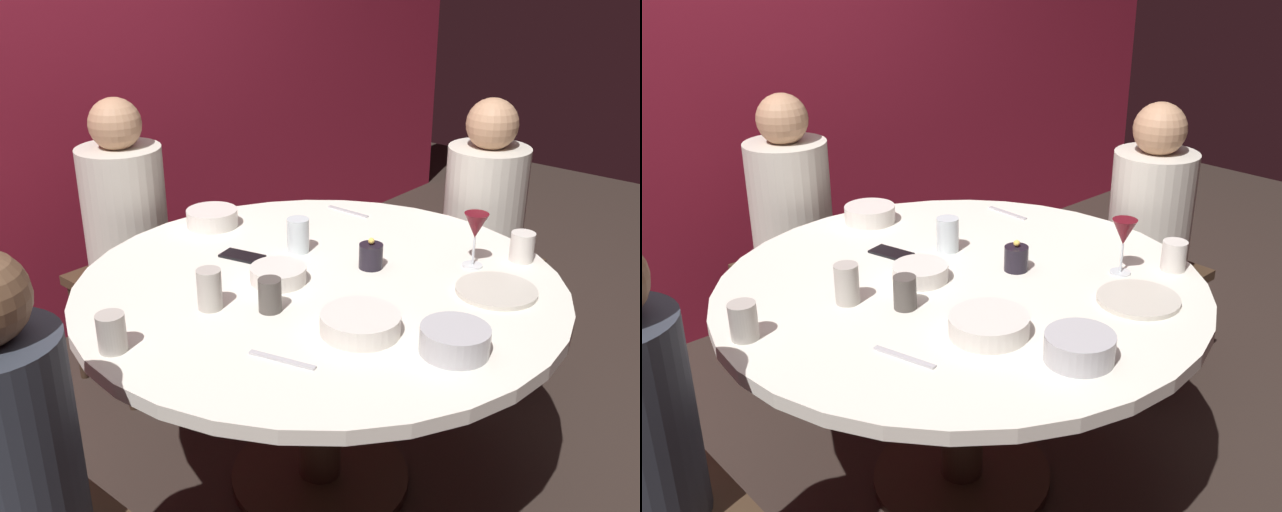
{
  "view_description": "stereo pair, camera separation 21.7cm",
  "coord_description": "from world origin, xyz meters",
  "views": [
    {
      "loc": [
        -1.51,
        -1.3,
        1.7
      ],
      "look_at": [
        0.0,
        0.0,
        0.83
      ],
      "focal_mm": 41.16,
      "sensor_mm": 36.0,
      "label": 1
    },
    {
      "loc": [
        -1.36,
        -1.45,
        1.7
      ],
      "look_at": [
        0.0,
        0.0,
        0.83
      ],
      "focal_mm": 41.16,
      "sensor_mm": 36.0,
      "label": 2
    }
  ],
  "objects": [
    {
      "name": "cup_near_candle",
      "position": [
        -0.24,
        -0.02,
        0.8
      ],
      "size": [
        0.06,
        0.06,
        0.1
      ],
      "primitive_type": "cylinder",
      "color": "#4C4742",
      "rests_on": "dining_table"
    },
    {
      "name": "back_wall",
      "position": [
        0.0,
        1.56,
        1.3
      ],
      "size": [
        6.0,
        0.1,
        2.6
      ],
      "primitive_type": "cube",
      "color": "maroon",
      "rests_on": "ground"
    },
    {
      "name": "cup_far_edge",
      "position": [
        -0.64,
        0.13,
        0.8
      ],
      "size": [
        0.07,
        0.07,
        0.1
      ],
      "primitive_type": "cylinder",
      "color": "#B2ADA3",
      "rests_on": "dining_table"
    },
    {
      "name": "cup_center_front",
      "position": [
        0.12,
        0.2,
        0.8
      ],
      "size": [
        0.07,
        0.07,
        0.11
      ],
      "primitive_type": "cylinder",
      "color": "silver",
      "rests_on": "dining_table"
    },
    {
      "name": "bowl_small_white",
      "position": [
        -0.09,
        0.09,
        0.77
      ],
      "size": [
        0.17,
        0.17,
        0.05
      ],
      "primitive_type": "cylinder",
      "color": "silver",
      "rests_on": "dining_table"
    },
    {
      "name": "bowl_serving_large",
      "position": [
        -0.1,
        -0.52,
        0.78
      ],
      "size": [
        0.17,
        0.17,
        0.07
      ],
      "primitive_type": "cylinder",
      "color": "#B7B7BC",
      "rests_on": "dining_table"
    },
    {
      "name": "cell_phone",
      "position": [
        -0.03,
        0.3,
        0.75
      ],
      "size": [
        0.1,
        0.15,
        0.01
      ],
      "primitive_type": "cube",
      "rotation": [
        0.0,
        0.0,
        3.38
      ],
      "color": "black",
      "rests_on": "dining_table"
    },
    {
      "name": "fork_near_plate",
      "position": [
        0.52,
        0.3,
        0.75
      ],
      "size": [
        0.02,
        0.18,
        0.01
      ],
      "primitive_type": "cube",
      "rotation": [
        0.0,
        0.0,
        0.02
      ],
      "color": "#B7B7BC",
      "rests_on": "dining_table"
    },
    {
      "name": "candle_holder",
      "position": [
        0.17,
        -0.06,
        0.79
      ],
      "size": [
        0.07,
        0.07,
        0.1
      ],
      "color": "black",
      "rests_on": "dining_table"
    },
    {
      "name": "dinner_plate",
      "position": [
        0.27,
        -0.44,
        0.75
      ],
      "size": [
        0.24,
        0.24,
        0.01
      ],
      "primitive_type": "cylinder",
      "color": "beige",
      "rests_on": "dining_table"
    },
    {
      "name": "knife_near_plate",
      "position": [
        -0.41,
        -0.23,
        0.75
      ],
      "size": [
        0.06,
        0.18,
        0.01
      ],
      "primitive_type": "cube",
      "rotation": [
        0.0,
        0.0,
        0.27
      ],
      "color": "#B7B7BC",
      "rests_on": "dining_table"
    },
    {
      "name": "seated_diner_right",
      "position": [
        1.0,
        0.0,
        0.71
      ],
      "size": [
        0.4,
        0.4,
        1.14
      ],
      "rotation": [
        0.0,
        0.0,
        3.14
      ],
      "color": "#3F2D1E",
      "rests_on": "ground"
    },
    {
      "name": "ground_plane",
      "position": [
        0.0,
        0.0,
        0.0
      ],
      "size": [
        8.0,
        8.0,
        0.0
      ],
      "primitive_type": "plane",
      "color": "#2D231E"
    },
    {
      "name": "bowl_sauce_side",
      "position": [
        0.09,
        0.59,
        0.78
      ],
      "size": [
        0.18,
        0.18,
        0.06
      ],
      "primitive_type": "cylinder",
      "color": "silver",
      "rests_on": "dining_table"
    },
    {
      "name": "seated_diner_back",
      "position": [
        0.0,
        0.99,
        0.72
      ],
      "size": [
        0.4,
        0.4,
        1.17
      ],
      "rotation": [
        0.0,
        0.0,
        4.71
      ],
      "color": "#3F2D1E",
      "rests_on": "ground"
    },
    {
      "name": "wine_glass",
      "position": [
        0.39,
        -0.29,
        0.88
      ],
      "size": [
        0.08,
        0.08,
        0.18
      ],
      "color": "silver",
      "rests_on": "dining_table"
    },
    {
      "name": "dining_table",
      "position": [
        0.0,
        0.0,
        0.61
      ],
      "size": [
        1.47,
        1.47,
        0.75
      ],
      "color": "silver",
      "rests_on": "ground"
    },
    {
      "name": "bowl_salad_center",
      "position": [
        -0.17,
        -0.28,
        0.77
      ],
      "size": [
        0.21,
        0.21,
        0.05
      ],
      "primitive_type": "cylinder",
      "color": "silver",
      "rests_on": "dining_table"
    },
    {
      "name": "cup_by_right_diner",
      "position": [
        0.53,
        -0.39,
        0.79
      ],
      "size": [
        0.08,
        0.08,
        0.09
      ],
      "primitive_type": "cylinder",
      "color": "silver",
      "rests_on": "dining_table"
    },
    {
      "name": "cup_by_left_diner",
      "position": [
        -0.33,
        0.11,
        0.81
      ],
      "size": [
        0.07,
        0.07,
        0.12
      ],
      "primitive_type": "cylinder",
      "color": "#B2ADA3",
      "rests_on": "dining_table"
    }
  ]
}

